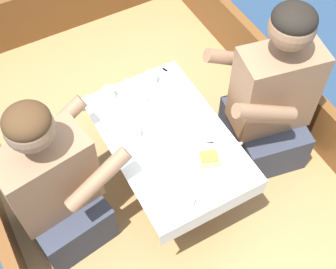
% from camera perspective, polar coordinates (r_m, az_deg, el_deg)
% --- Properties ---
extents(ground_plane, '(60.00, 60.00, 0.00)m').
position_cam_1_polar(ground_plane, '(2.88, 0.09, -8.96)').
color(ground_plane, navy).
extents(boat_deck, '(1.82, 2.99, 0.31)m').
position_cam_1_polar(boat_deck, '(2.74, 0.09, -7.49)').
color(boat_deck, '#A87F4C').
rests_on(boat_deck, ground_plane).
extents(gunwale_port, '(0.06, 2.99, 0.33)m').
position_cam_1_polar(gunwale_port, '(2.40, -19.04, -12.42)').
color(gunwale_port, brown).
rests_on(gunwale_port, boat_deck).
extents(gunwale_starboard, '(0.06, 2.99, 0.33)m').
position_cam_1_polar(gunwale_starboard, '(2.82, 15.91, 3.53)').
color(gunwale_starboard, brown).
rests_on(gunwale_starboard, boat_deck).
extents(bow_coaming, '(1.70, 0.06, 0.38)m').
position_cam_1_polar(bow_coaming, '(3.39, -12.47, 15.14)').
color(bow_coaming, brown).
rests_on(bow_coaming, boat_deck).
extents(cockpit_table, '(0.56, 0.86, 0.42)m').
position_cam_1_polar(cockpit_table, '(2.29, 0.00, -0.97)').
color(cockpit_table, '#B2B2B7').
rests_on(cockpit_table, boat_deck).
extents(person_port, '(0.57, 0.51, 0.94)m').
position_cam_1_polar(person_port, '(2.23, -13.68, -6.29)').
color(person_port, '#333847').
rests_on(person_port, boat_deck).
extents(person_starboard, '(0.58, 0.52, 1.01)m').
position_cam_1_polar(person_starboard, '(2.47, 12.43, 4.06)').
color(person_starboard, '#333847').
rests_on(person_starboard, boat_deck).
extents(plate_sandwich, '(0.21, 0.21, 0.01)m').
position_cam_1_polar(plate_sandwich, '(2.18, 4.95, -3.37)').
color(plate_sandwich, silver).
rests_on(plate_sandwich, cockpit_table).
extents(plate_bread, '(0.18, 0.18, 0.01)m').
position_cam_1_polar(plate_bread, '(2.25, 1.16, -0.26)').
color(plate_bread, silver).
rests_on(plate_bread, cockpit_table).
extents(sandwich, '(0.11, 0.10, 0.05)m').
position_cam_1_polar(sandwich, '(2.15, 5.00, -2.98)').
color(sandwich, '#E0BC7F').
rests_on(sandwich, plate_sandwich).
extents(bowl_port_near, '(0.14, 0.14, 0.04)m').
position_cam_1_polar(bowl_port_near, '(2.06, 1.38, -7.67)').
color(bowl_port_near, silver).
rests_on(bowl_port_near, cockpit_table).
extents(bowl_starboard_near, '(0.12, 0.12, 0.04)m').
position_cam_1_polar(bowl_starboard_near, '(2.38, -3.98, 4.30)').
color(bowl_starboard_near, silver).
rests_on(bowl_starboard_near, cockpit_table).
extents(bowl_center_far, '(0.14, 0.14, 0.04)m').
position_cam_1_polar(bowl_center_far, '(2.14, -0.15, -3.90)').
color(bowl_center_far, silver).
rests_on(bowl_center_far, cockpit_table).
extents(coffee_cup_port, '(0.09, 0.06, 0.07)m').
position_cam_1_polar(coffee_cup_port, '(2.45, -2.05, 6.92)').
color(coffee_cup_port, silver).
rests_on(coffee_cup_port, cockpit_table).
extents(coffee_cup_starboard, '(0.10, 0.08, 0.06)m').
position_cam_1_polar(coffee_cup_starboard, '(2.24, -4.33, 0.31)').
color(coffee_cup_starboard, silver).
rests_on(coffee_cup_starboard, cockpit_table).
extents(tin_can, '(0.07, 0.07, 0.05)m').
position_cam_1_polar(tin_can, '(2.41, -7.22, 5.09)').
color(tin_can, silver).
rests_on(tin_can, cockpit_table).
extents(utensil_fork_starboard, '(0.16, 0.10, 0.00)m').
position_cam_1_polar(utensil_fork_starboard, '(2.24, 6.45, -1.08)').
color(utensil_fork_starboard, silver).
rests_on(utensil_fork_starboard, cockpit_table).
extents(utensil_spoon_port, '(0.04, 0.17, 0.01)m').
position_cam_1_polar(utensil_spoon_port, '(2.21, 8.31, -2.53)').
color(utensil_spoon_port, silver).
rests_on(utensil_spoon_port, cockpit_table).
extents(utensil_fork_port, '(0.07, 0.17, 0.00)m').
position_cam_1_polar(utensil_fork_port, '(2.51, 0.49, 7.32)').
color(utensil_fork_port, silver).
rests_on(utensil_fork_port, cockpit_table).
extents(utensil_knife_starboard, '(0.13, 0.13, 0.00)m').
position_cam_1_polar(utensil_knife_starboard, '(2.40, -1.32, 4.45)').
color(utensil_knife_starboard, silver).
rests_on(utensil_knife_starboard, cockpit_table).
extents(utensil_spoon_center, '(0.06, 0.17, 0.01)m').
position_cam_1_polar(utensil_spoon_center, '(2.20, -2.32, -2.11)').
color(utensil_spoon_center, silver).
rests_on(utensil_spoon_center, cockpit_table).
extents(utensil_knife_port, '(0.14, 0.12, 0.00)m').
position_cam_1_polar(utensil_knife_port, '(2.45, -5.93, 5.44)').
color(utensil_knife_port, silver).
rests_on(utensil_knife_port, cockpit_table).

